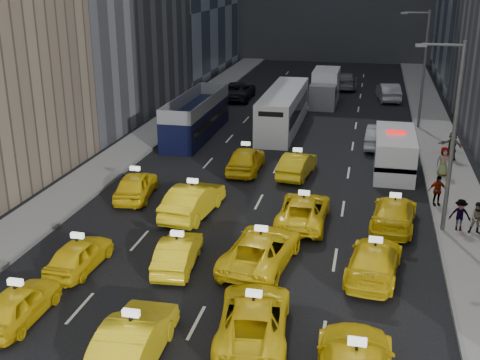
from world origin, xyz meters
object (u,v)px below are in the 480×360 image
Objects in this scene: nypd_van at (394,153)px; city_bus at (283,110)px; box_truck at (325,88)px; double_decker at (196,116)px.

city_bus is (-8.24, 8.99, 0.32)m from nypd_van.
nypd_van is 19.75m from box_truck.
box_truck is at bearing 60.83° from double_decker.
double_decker is 6.95m from city_bus.
city_bus is at bearing 33.40° from double_decker.
double_decker is 1.52× the size of box_truck.
double_decker is 0.88× the size of city_bus.
double_decker is at bearing 157.76° from nypd_van.
nypd_van is 0.51× the size of city_bus.
city_bus reaches higher than nypd_van.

